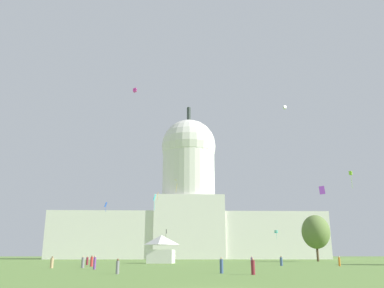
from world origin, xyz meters
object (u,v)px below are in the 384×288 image
(person_purple_front_right, at_px, (252,262))
(person_red_front_center, at_px, (92,261))
(person_maroon_mid_right, at_px, (87,261))
(kite_magenta_high, at_px, (135,90))
(tree_east_far, at_px, (316,232))
(kite_cyan_low, at_px, (155,199))
(person_grey_back_left, at_px, (83,263))
(capitol_building, at_px, (189,211))
(kite_white_high, at_px, (285,107))
(person_maroon_mid_center, at_px, (253,267))
(person_purple_edge_east, at_px, (95,263))
(kite_blue_low, at_px, (106,205))
(person_orange_lawn_far_right, at_px, (339,261))
(kite_orange_mid, at_px, (158,194))
(kite_turquoise_low, at_px, (276,232))
(person_grey_front_left, at_px, (118,267))
(person_denim_near_tree_east, at_px, (221,266))
(person_denim_mid_left, at_px, (281,261))
(kite_lime_mid, at_px, (351,174))
(person_tan_deep_crowd, at_px, (52,263))
(person_denim_near_tree_west, at_px, (91,261))
(kite_violet_low, at_px, (322,190))
(kite_black_low, at_px, (166,233))
(kite_gold_mid, at_px, (177,182))
(person_maroon_lawn_far_left, at_px, (281,261))
(event_tent, at_px, (161,249))

(person_purple_front_right, height_order, person_red_front_center, person_red_front_center)
(person_maroon_mid_right, bearing_deg, kite_magenta_high, -175.89)
(tree_east_far, relative_size, kite_cyan_low, 3.46)
(person_red_front_center, bearing_deg, person_grey_back_left, 160.54)
(capitol_building, xyz_separation_m, kite_white_high, (31.34, -50.05, 30.32))
(person_maroon_mid_center, distance_m, kite_white_high, 103.46)
(person_red_front_center, relative_size, person_purple_edge_east, 0.99)
(person_purple_front_right, distance_m, kite_blue_low, 62.03)
(capitol_building, distance_m, person_maroon_mid_right, 102.55)
(person_orange_lawn_far_right, distance_m, kite_orange_mid, 85.59)
(person_orange_lawn_far_right, distance_m, kite_turquoise_low, 76.09)
(person_orange_lawn_far_right, bearing_deg, person_grey_front_left, 166.56)
(person_denim_near_tree_east, distance_m, person_denim_mid_left, 30.98)
(person_orange_lawn_far_right, height_order, kite_lime_mid, kite_lime_mid)
(person_orange_lawn_far_right, height_order, person_maroon_mid_center, person_orange_lawn_far_right)
(tree_east_far, xyz_separation_m, person_maroon_mid_center, (-32.33, -73.76, -7.39))
(person_purple_front_right, xyz_separation_m, person_tan_deep_crowd, (-30.27, -7.42, -0.01))
(person_denim_near_tree_west, relative_size, person_orange_lawn_far_right, 0.93)
(person_denim_near_tree_east, height_order, kite_cyan_low, kite_cyan_low)
(kite_violet_low, relative_size, kite_cyan_low, 0.38)
(person_maroon_mid_right, bearing_deg, person_denim_near_tree_west, 40.32)
(person_purple_front_right, relative_size, kite_white_high, 1.45)
(person_tan_deep_crowd, distance_m, kite_blue_low, 59.62)
(person_denim_near_tree_west, bearing_deg, person_orange_lawn_far_right, 140.83)
(kite_turquoise_low, bearing_deg, person_denim_mid_left, 115.82)
(kite_orange_mid, bearing_deg, kite_black_low, -97.93)
(person_denim_near_tree_east, xyz_separation_m, kite_magenta_high, (-19.26, 82.27, 55.01))
(person_denim_near_tree_west, distance_m, person_tan_deep_crowd, 16.25)
(kite_cyan_low, bearing_deg, kite_orange_mid, -113.22)
(person_tan_deep_crowd, height_order, kite_gold_mid, kite_gold_mid)
(kite_lime_mid, bearing_deg, person_maroon_lawn_far_left, 67.13)
(person_maroon_mid_right, height_order, kite_blue_low, kite_blue_low)
(person_denim_near_tree_west, relative_size, kite_turquoise_low, 0.48)
(kite_turquoise_low, bearing_deg, person_maroon_mid_right, 90.87)
(kite_turquoise_low, height_order, kite_violet_low, kite_violet_low)
(kite_blue_low, xyz_separation_m, kite_black_low, (17.37, 21.42, -6.77))
(person_purple_edge_east, distance_m, kite_magenta_high, 89.19)
(person_denim_near_tree_east, bearing_deg, person_denim_near_tree_west, 164.19)
(person_denim_mid_left, distance_m, person_maroon_mid_center, 32.66)
(person_denim_near_tree_west, bearing_deg, person_grey_front_left, 76.59)
(person_purple_edge_east, bearing_deg, person_red_front_center, -114.00)
(capitol_building, distance_m, event_tent, 86.47)
(person_denim_near_tree_west, relative_size, person_maroon_mid_center, 0.98)
(person_maroon_lawn_far_left, bearing_deg, person_tan_deep_crowd, 78.12)
(person_denim_near_tree_west, xyz_separation_m, person_purple_edge_east, (4.66, -20.90, 0.13))
(person_grey_front_left, bearing_deg, event_tent, 35.99)
(person_maroon_mid_center, bearing_deg, person_grey_back_left, -83.69)
(person_grey_back_left, xyz_separation_m, kite_white_high, (50.34, 65.19, 49.72))
(tree_east_far, bearing_deg, person_maroon_mid_right, -147.34)
(person_denim_mid_left, height_order, person_maroon_mid_right, person_denim_mid_left)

